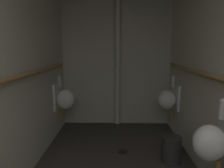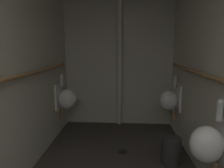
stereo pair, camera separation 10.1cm
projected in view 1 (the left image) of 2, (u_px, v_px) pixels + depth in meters
wall_back at (116, 60)px, 3.94m from camera, size 2.19×0.06×2.53m
urinal_left_mid at (64, 99)px, 3.48m from camera, size 0.32×0.30×0.76m
urinal_right_mid at (212, 142)px, 1.87m from camera, size 0.32×0.30×0.76m
urinal_right_far at (168, 99)px, 3.44m from camera, size 0.32×0.30×0.76m
supply_pipe_left at (10, 79)px, 1.88m from camera, size 0.06×3.52×0.06m
supply_pipe_right at (224, 80)px, 1.83m from camera, size 0.06×3.52×0.06m
standpipe_back_wall at (117, 61)px, 3.83m from camera, size 0.10×0.10×2.48m
floor_drain at (123, 151)px, 2.97m from camera, size 0.14×0.14×0.01m
waste_bin at (172, 149)px, 2.68m from camera, size 0.25×0.25×0.35m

